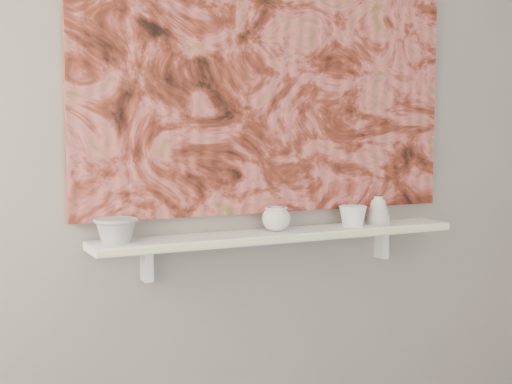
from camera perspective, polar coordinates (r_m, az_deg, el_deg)
wall_back at (r=2.65m, az=1.14°, el=6.18°), size 3.60×0.00×3.60m
shelf at (r=2.59m, az=2.09°, el=-3.46°), size 1.40×0.18×0.03m
shelf_stripe at (r=2.51m, az=3.09°, el=-3.74°), size 1.40×0.01×0.02m
bracket_left at (r=2.47m, az=-8.74°, el=-5.69°), size 0.03×0.06×0.12m
bracket_right at (r=2.92m, az=10.00°, el=-4.05°), size 0.03×0.06×0.12m
painting at (r=2.64m, az=1.29°, el=10.31°), size 1.50×0.02×1.10m
house_motif at (r=2.86m, az=9.43°, el=3.67°), size 0.09×0.00×0.08m
bowl_grey at (r=2.36m, az=-11.13°, el=-3.01°), size 0.19×0.19×0.08m
cup_cream at (r=2.57m, az=1.62°, el=-2.14°), size 0.12×0.12×0.09m
bell_vessel at (r=2.81m, az=9.76°, el=-1.43°), size 0.11×0.11×0.11m
bowl_white at (r=2.74m, az=7.75°, el=-1.88°), size 0.12×0.12×0.08m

